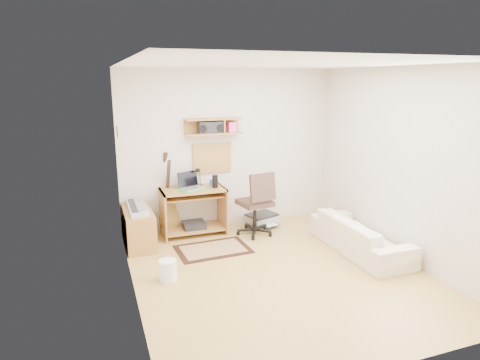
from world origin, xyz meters
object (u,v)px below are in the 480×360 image
object	(u,v)px
sofa	(361,230)
desk	(194,211)
cabinet	(138,227)
printer	(262,220)
task_chair	(255,203)

from	to	relation	value
sofa	desk	bearing A→B (deg)	53.91
cabinet	printer	size ratio (longest dim) A/B	1.82
cabinet	desk	bearing A→B (deg)	11.18
desk	printer	distance (m)	1.22
desk	printer	world-z (taller)	desk
desk	sofa	distance (m)	2.57
sofa	printer	bearing A→B (deg)	30.11
desk	cabinet	distance (m)	0.91
task_chair	sofa	size ratio (longest dim) A/B	0.62
task_chair	cabinet	world-z (taller)	task_chair
printer	sofa	size ratio (longest dim) A/B	0.29
desk	task_chair	world-z (taller)	task_chair
task_chair	sofa	distance (m)	1.66
cabinet	sofa	world-z (taller)	sofa
desk	sofa	xyz separation A→B (m)	(2.07, -1.51, -0.04)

